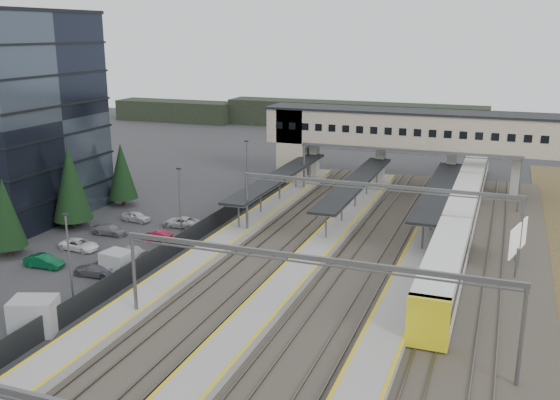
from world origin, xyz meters
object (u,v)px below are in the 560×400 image
at_px(footbridge, 386,132).
at_px(billboard, 518,239).
at_px(relay_cabin_near, 34,316).
at_px(relay_cabin_far, 118,264).
at_px(train, 463,209).

bearing_deg(footbridge, billboard, -57.66).
height_order(relay_cabin_near, footbridge, footbridge).
height_order(relay_cabin_near, billboard, billboard).
bearing_deg(relay_cabin_far, footbridge, 69.30).
distance_m(relay_cabin_near, train, 47.41).
bearing_deg(billboard, relay_cabin_far, -157.38).
relative_size(relay_cabin_near, footbridge, 0.10).
bearing_deg(footbridge, relay_cabin_far, -110.70).
bearing_deg(billboard, relay_cabin_near, -142.52).
distance_m(relay_cabin_near, relay_cabin_far, 11.58).
relative_size(relay_cabin_far, footbridge, 0.07).
distance_m(footbridge, train, 21.15).
bearing_deg(relay_cabin_far, billboard, 22.62).
bearing_deg(relay_cabin_near, billboard, 37.48).
xyz_separation_m(footbridge, billboard, (18.13, -28.63, -4.82)).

